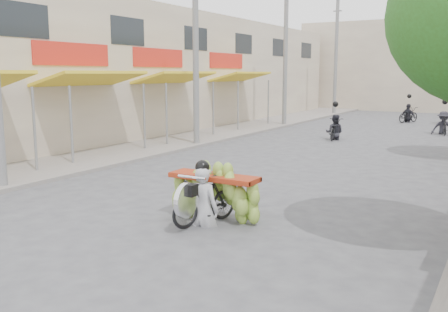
# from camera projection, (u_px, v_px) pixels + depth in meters

# --- Properties ---
(ground) EXTENTS (120.00, 120.00, 0.00)m
(ground) POSITION_uv_depth(u_px,v_px,m) (60.00, 271.00, 7.46)
(ground) COLOR #515156
(ground) RESTS_ON ground
(sidewalk_left) EXTENTS (4.00, 60.00, 0.12)m
(sidewalk_left) POSITION_uv_depth(u_px,v_px,m) (203.00, 134.00, 23.72)
(sidewalk_left) COLOR gray
(sidewalk_left) RESTS_ON ground
(shophouse_row_left) EXTENTS (9.77, 40.00, 6.00)m
(shophouse_row_left) POSITION_uv_depth(u_px,v_px,m) (107.00, 72.00, 24.83)
(shophouse_row_left) COLOR #C1B199
(shophouse_row_left) RESTS_ON ground
(far_building) EXTENTS (20.00, 6.00, 7.00)m
(far_building) POSITION_uv_depth(u_px,v_px,m) (434.00, 66.00, 39.35)
(far_building) COLOR #C1B199
(far_building) RESTS_ON ground
(utility_pole_mid) EXTENTS (0.60, 0.24, 8.00)m
(utility_pole_mid) POSITION_uv_depth(u_px,v_px,m) (196.00, 45.00, 19.72)
(utility_pole_mid) COLOR slate
(utility_pole_mid) RESTS_ON ground
(utility_pole_far) EXTENTS (0.60, 0.24, 8.00)m
(utility_pole_far) POSITION_uv_depth(u_px,v_px,m) (285.00, 53.00, 27.41)
(utility_pole_far) COLOR slate
(utility_pole_far) RESTS_ON ground
(utility_pole_back) EXTENTS (0.60, 0.24, 8.00)m
(utility_pole_back) POSITION_uv_depth(u_px,v_px,m) (336.00, 58.00, 35.09)
(utility_pole_back) COLOR slate
(utility_pole_back) RESTS_ON ground
(banana_motorbike) EXTENTS (2.20, 1.81, 2.17)m
(banana_motorbike) POSITION_uv_depth(u_px,v_px,m) (208.00, 187.00, 9.80)
(banana_motorbike) COLOR black
(banana_motorbike) RESTS_ON ground
(bg_motorbike_a) EXTENTS (0.85, 1.69, 1.95)m
(bg_motorbike_a) POSITION_uv_depth(u_px,v_px,m) (335.00, 123.00, 22.16)
(bg_motorbike_a) COLOR black
(bg_motorbike_a) RESTS_ON ground
(bg_motorbike_b) EXTENTS (1.16, 1.74, 1.95)m
(bg_motorbike_b) POSITION_uv_depth(u_px,v_px,m) (444.00, 117.00, 23.98)
(bg_motorbike_b) COLOR black
(bg_motorbike_b) RESTS_ON ground
(bg_motorbike_c) EXTENTS (1.24, 1.74, 1.95)m
(bg_motorbike_c) POSITION_uv_depth(u_px,v_px,m) (408.00, 109.00, 29.92)
(bg_motorbike_c) COLOR black
(bg_motorbike_c) RESTS_ON ground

